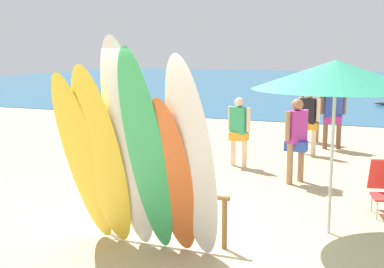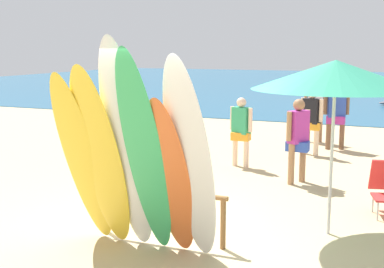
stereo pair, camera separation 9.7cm
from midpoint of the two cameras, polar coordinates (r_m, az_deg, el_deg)
name	(u,v)px [view 2 (the right image)]	position (r m, az deg, el deg)	size (l,w,h in m)	color
ground	(320,114)	(20.11, 14.34, 2.21)	(60.00, 60.00, 0.00)	tan
ocean_water	(357,84)	(37.15, 18.18, 5.34)	(60.00, 40.00, 0.02)	#235B7F
surfboard_rack	(160,202)	(6.70, -3.16, -7.70)	(1.86, 0.07, 0.69)	brown
surfboard_yellow_0	(83,161)	(6.37, -11.81, -3.01)	(0.52, 0.07, 2.40)	yellow
surfboard_yellow_1	(101,160)	(6.19, -9.75, -2.89)	(0.57, 0.07, 2.46)	yellow
surfboard_white_2	(127,149)	(5.99, -6.83, -1.68)	(0.52, 0.08, 2.78)	white
surfboard_green_3	(145,157)	(5.82, -4.83, -2.60)	(0.46, 0.06, 2.71)	#38B266
surfboard_orange_4	(171,179)	(5.88, -1.93, -5.15)	(0.50, 0.07, 2.12)	orange
surfboard_white_5	(190,163)	(5.68, 0.32, -3.26)	(0.53, 0.07, 2.57)	white
beachgoer_strolling	(241,127)	(10.72, 5.81, 0.77)	(0.53, 0.31, 1.48)	beige
beachgoer_photographing	(298,135)	(9.56, 12.15, -0.12)	(0.41, 0.54, 1.59)	#9E704C
beachgoer_midbeach	(315,109)	(13.90, 13.89, 2.78)	(0.59, 0.27, 1.57)	#9E704C
beachgoer_near_rack	(336,111)	(13.03, 16.16, 2.50)	(0.60, 0.35, 1.67)	brown
beachgoer_by_water	(311,117)	(12.22, 13.55, 1.83)	(0.55, 0.34, 1.55)	beige
beach_umbrella	(335,75)	(6.86, 16.27, 6.42)	(2.19, 2.19, 2.35)	silver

